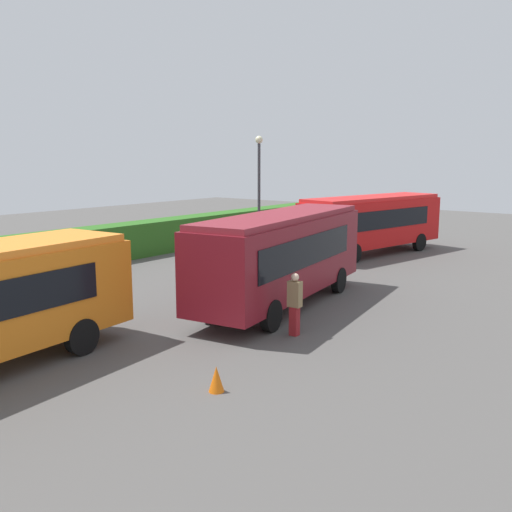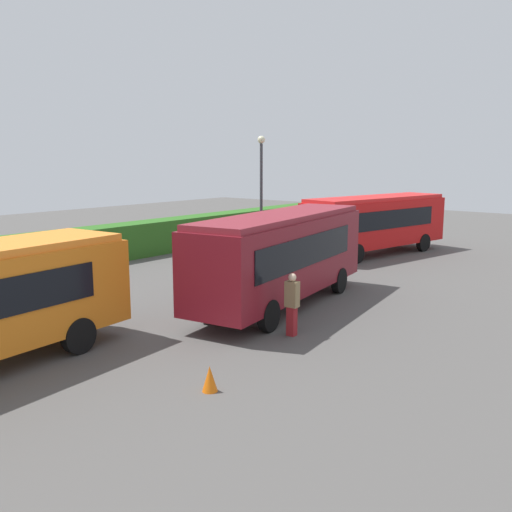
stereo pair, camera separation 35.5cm
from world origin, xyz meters
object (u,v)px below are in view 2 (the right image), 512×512
object	(u,v)px
person_left	(10,298)
lamppost	(261,187)
bus_red	(376,221)
bus_maroon	(281,254)
person_center	(292,302)
traffic_cone	(210,379)

from	to	relation	value
person_left	lamppost	size ratio (longest dim) A/B	0.28
bus_red	person_left	world-z (taller)	bus_red
bus_maroon	person_center	world-z (taller)	bus_maroon
bus_maroon	traffic_cone	distance (m)	7.90
person_left	lamppost	world-z (taller)	lamppost
bus_maroon	person_left	size ratio (longest dim) A/B	5.50
person_left	traffic_cone	world-z (taller)	person_left
bus_red	traffic_cone	distance (m)	19.96
lamppost	person_left	bearing A→B (deg)	-179.67
bus_maroon	person_center	distance (m)	3.54
person_center	lamppost	world-z (taller)	lamppost
person_center	lamppost	bearing A→B (deg)	-140.81
person_left	person_center	xyz separation A→B (m)	(4.72, -7.48, 0.10)
bus_red	person_center	size ratio (longest dim) A/B	5.13
bus_maroon	traffic_cone	xyz separation A→B (m)	(-7.06, -3.16, -1.60)
person_center	bus_maroon	bearing A→B (deg)	-142.20
bus_maroon	bus_red	world-z (taller)	bus_maroon
bus_maroon	person_center	size ratio (longest dim) A/B	5.05
traffic_cone	lamppost	bearing A→B (deg)	33.79
person_center	traffic_cone	size ratio (longest dim) A/B	3.16
bus_red	person_left	distance (m)	19.55
bus_red	traffic_cone	xyz separation A→B (m)	(-19.10, -5.59, -1.53)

